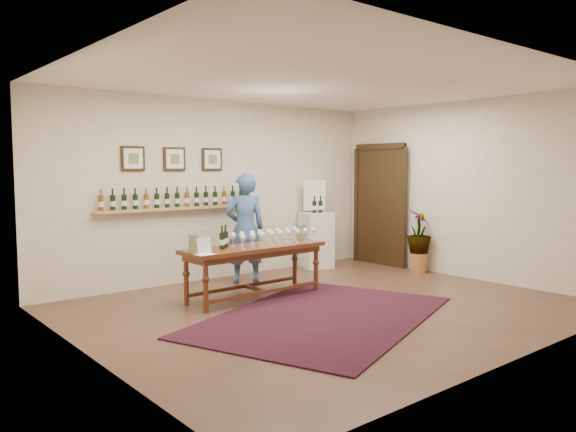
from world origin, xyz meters
TOP-DOWN VIEW (x-y plane):
  - ground at (0.00, 0.00)m, footprint 6.00×6.00m
  - room_shell at (2.11, 1.86)m, footprint 6.00×6.00m
  - rug at (-0.37, -0.30)m, footprint 3.82×3.19m
  - tasting_table at (-0.43, 0.98)m, footprint 2.03×0.68m
  - table_glasses at (-0.16, 0.98)m, footprint 1.45×0.36m
  - table_bottles at (-0.88, 1.04)m, footprint 0.31×0.20m
  - pitcher_left at (-1.33, 1.03)m, footprint 0.15×0.15m
  - pitcher_right at (0.50, 1.08)m, footprint 0.14×0.14m
  - menu_card at (-1.35, 0.75)m, footprint 0.22×0.16m
  - display_pedestal at (1.77, 2.17)m, footprint 0.59×0.59m
  - pedestal_bottles at (1.75, 2.11)m, footprint 0.28×0.14m
  - info_sign at (1.84, 2.29)m, footprint 0.42×0.13m
  - potted_plant at (2.75, 0.71)m, footprint 0.66×0.66m
  - person at (0.06, 1.90)m, footprint 0.72×0.60m

SIDE VIEW (x-z plane):
  - ground at x=0.00m, z-range 0.00..0.00m
  - rug at x=-0.37m, z-range 0.00..0.02m
  - display_pedestal at x=1.77m, z-range 0.00..0.97m
  - potted_plant at x=2.75m, z-range 0.08..0.98m
  - tasting_table at x=-0.43m, z-range 0.25..0.96m
  - table_glasses at x=-0.16m, z-range 0.71..0.91m
  - menu_card at x=-1.35m, z-range 0.71..0.92m
  - pitcher_left at x=-1.33m, z-range 0.71..0.93m
  - pitcher_right at x=0.50m, z-range 0.71..0.93m
  - person at x=0.06m, z-range 0.00..1.67m
  - table_bottles at x=-0.88m, z-range 0.71..1.03m
  - pedestal_bottles at x=1.75m, z-range 0.97..1.24m
  - room_shell at x=2.11m, z-range -1.88..4.12m
  - info_sign at x=1.84m, z-range 0.97..1.56m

